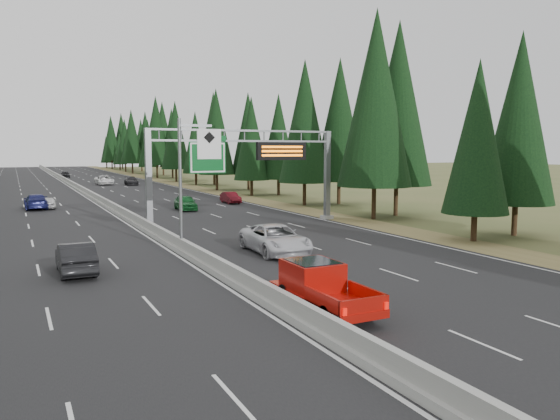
{
  "coord_description": "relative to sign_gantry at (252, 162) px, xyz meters",
  "views": [
    {
      "loc": [
        -8.94,
        -6.74,
        6.24
      ],
      "look_at": [
        4.17,
        20.0,
        2.95
      ],
      "focal_mm": 35.0,
      "sensor_mm": 36.0,
      "label": 1
    }
  ],
  "objects": [
    {
      "name": "sign_gantry",
      "position": [
        0.0,
        0.0,
        0.0
      ],
      "size": [
        16.75,
        0.98,
        7.8
      ],
      "color": "slate",
      "rests_on": "road"
    },
    {
      "name": "median_barrier",
      "position": [
        -8.92,
        45.12,
        -4.85
      ],
      "size": [
        0.7,
        260.0,
        0.85
      ],
      "color": "gray",
      "rests_on": "road"
    },
    {
      "name": "car_ahead_dkgrey",
      "position": [
        0.78,
        55.86,
        -4.47
      ],
      "size": [
        2.32,
        5.06,
        1.44
      ],
      "primitive_type": "imported",
      "rotation": [
        0.0,
        0.0,
        -0.06
      ],
      "color": "black",
      "rests_on": "road"
    },
    {
      "name": "road",
      "position": [
        -8.92,
        45.12,
        -5.23
      ],
      "size": [
        32.0,
        260.0,
        0.08
      ],
      "primitive_type": "cube",
      "color": "black",
      "rests_on": "ground"
    },
    {
      "name": "shoulder_right",
      "position": [
        8.88,
        45.12,
        -5.24
      ],
      "size": [
        3.6,
        260.0,
        0.06
      ],
      "primitive_type": "cube",
      "color": "olive",
      "rests_on": "ground"
    },
    {
      "name": "car_onc_near",
      "position": [
        -15.23,
        -13.02,
        -4.41
      ],
      "size": [
        1.65,
        4.74,
        1.56
      ],
      "primitive_type": "imported",
      "rotation": [
        0.0,
        0.0,
        3.14
      ],
      "color": "black",
      "rests_on": "road"
    },
    {
      "name": "silver_minivan",
      "position": [
        -3.91,
        -12.52,
        -4.35
      ],
      "size": [
        3.06,
        6.18,
        1.69
      ],
      "primitive_type": "imported",
      "rotation": [
        0.0,
        0.0,
        -0.04
      ],
      "color": "silver",
      "rests_on": "road"
    },
    {
      "name": "car_ahead_far",
      "position": [
        -7.42,
        87.99,
        -4.43
      ],
      "size": [
        2.03,
        4.56,
        1.53
      ],
      "primitive_type": "imported",
      "rotation": [
        0.0,
        0.0,
        -0.05
      ],
      "color": "black",
      "rests_on": "road"
    },
    {
      "name": "hov_sign_pole",
      "position": [
        -8.33,
        -9.92,
        -0.54
      ],
      "size": [
        2.8,
        0.5,
        8.0
      ],
      "color": "slate",
      "rests_on": "road"
    },
    {
      "name": "car_onc_white",
      "position": [
        -14.61,
        20.26,
        -4.55
      ],
      "size": [
        1.74,
        3.82,
        1.27
      ],
      "primitive_type": "imported",
      "rotation": [
        0.0,
        0.0,
        3.07
      ],
      "color": "silver",
      "rests_on": "road"
    },
    {
      "name": "car_ahead_dkred",
      "position": [
        4.68,
        17.4,
        -4.54
      ],
      "size": [
        1.45,
        3.96,
        1.3
      ],
      "primitive_type": "imported",
      "rotation": [
        0.0,
        0.0,
        -0.02
      ],
      "color": "#520B13",
      "rests_on": "road"
    },
    {
      "name": "car_onc_blue",
      "position": [
        -15.82,
        20.44,
        -4.4
      ],
      "size": [
        2.29,
        5.47,
        1.58
      ],
      "primitive_type": "imported",
      "rotation": [
        0.0,
        0.0,
        3.16
      ],
      "color": "navy",
      "rests_on": "road"
    },
    {
      "name": "red_pickup",
      "position": [
        -7.42,
        -23.66,
        -4.18
      ],
      "size": [
        1.99,
        5.57,
        1.81
      ],
      "color": "black",
      "rests_on": "road"
    },
    {
      "name": "tree_row_right",
      "position": [
        13.23,
        40.08,
        4.02
      ],
      "size": [
        11.6,
        238.73,
        18.59
      ],
      "color": "black",
      "rests_on": "ground"
    },
    {
      "name": "car_ahead_green",
      "position": [
        -2.09,
        12.59,
        -4.41
      ],
      "size": [
        2.24,
        4.7,
        1.55
      ],
      "primitive_type": "imported",
      "rotation": [
        0.0,
        0.0,
        -0.09
      ],
      "color": "#145823",
      "rests_on": "road"
    },
    {
      "name": "car_ahead_white",
      "position": [
        -3.36,
        58.83,
        -4.38
      ],
      "size": [
        2.91,
        5.89,
        1.61
      ],
      "primitive_type": "imported",
      "rotation": [
        0.0,
        0.0,
        0.04
      ],
      "color": "white",
      "rests_on": "road"
    }
  ]
}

